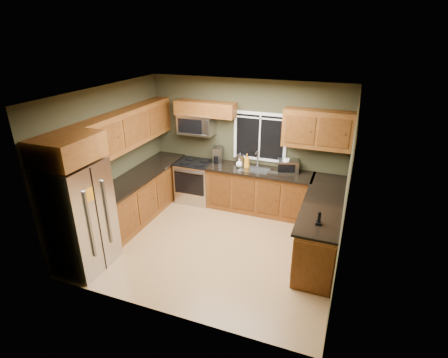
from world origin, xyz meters
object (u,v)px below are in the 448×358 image
Objects in this scene: toaster_oven at (288,166)px; kettle at (240,159)px; refrigerator at (80,217)px; cordless_phone at (319,221)px; range at (195,181)px; soap_bottle_a at (247,161)px; coffee_maker at (218,155)px; microwave at (196,124)px; paper_towel_roll at (286,165)px; soap_bottle_c at (239,163)px.

kettle reaches higher than toaster_oven.
cordless_phone is at bearing 16.18° from refrigerator.
refrigerator is 2.89m from range.
refrigerator is 3.37m from soap_bottle_a.
refrigerator is 3.96m from toaster_oven.
refrigerator is at bearing -111.89° from coffee_maker.
microwave reaches higher than kettle.
paper_towel_roll is at bearing 3.08° from range.
soap_bottle_a reaches higher than range.
paper_towel_roll is 1.02× the size of soap_bottle_a.
soap_bottle_c is (1.69, 2.80, 0.13)m from refrigerator.
microwave is 2.11m from toaster_oven.
coffee_maker reaches higher than toaster_oven.
cordless_phone is (1.83, -1.78, -0.03)m from soap_bottle_c.
coffee_maker is at bearing 179.76° from toaster_oven.
range is 3.07× the size of soap_bottle_a.
refrigerator is 2.37× the size of microwave.
toaster_oven is at bearing 38.89° from paper_towel_roll.
microwave reaches higher than cordless_phone.
soap_bottle_a reaches higher than toaster_oven.
soap_bottle_c is (-0.97, -0.08, -0.05)m from paper_towel_roll.
refrigerator reaches higher than cordless_phone.
soap_bottle_a is at bearing -174.76° from paper_towel_roll.
coffee_maker is at bearing 16.20° from range.
cordless_phone is (2.83, -1.88, -0.73)m from microwave.
soap_bottle_c is (-1.00, -0.10, -0.04)m from toaster_oven.
refrigerator is at bearing -132.77° from paper_towel_roll.
toaster_oven is (2.00, 0.13, 0.60)m from range.
refrigerator is 3.67m from cordless_phone.
paper_towel_roll is (0.97, -0.01, 0.00)m from kettle.
kettle is 1.47× the size of cordless_phone.
kettle reaches higher than soap_bottle_c.
range is at bearing -178.41° from soap_bottle_a.
range is 5.36× the size of soap_bottle_c.
range is at bearing -163.80° from coffee_maker.
range is 4.60× the size of cordless_phone.
coffee_maker is 1.49m from paper_towel_roll.
refrigerator is at bearing -120.35° from kettle.
refrigerator is 5.77× the size of paper_towel_roll.
refrigerator is 3.92m from paper_towel_roll.
refrigerator is at bearing -123.56° from soap_bottle_a.
cordless_phone is at bearing -46.93° from soap_bottle_a.
cordless_phone is (3.52, 1.02, 0.10)m from refrigerator.
soap_bottle_a is (1.86, 2.80, 0.19)m from refrigerator.
paper_towel_roll is at bearing -141.11° from toaster_oven.
coffee_maker reaches higher than soap_bottle_c.
soap_bottle_a is at bearing 0.75° from soap_bottle_c.
microwave reaches higher than refrigerator.
coffee_maker is 0.70m from soap_bottle_a.
refrigerator is 3.14m from coffee_maker.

